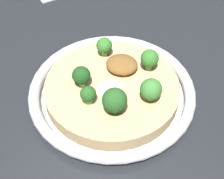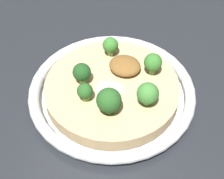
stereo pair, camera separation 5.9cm
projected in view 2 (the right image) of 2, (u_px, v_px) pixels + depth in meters
ground_plane at (112, 97)px, 0.61m from camera, size 6.00×6.00×0.00m
risotto_bowl at (112, 91)px, 0.60m from camera, size 0.29×0.29×0.03m
cheese_sprinkle at (110, 86)px, 0.57m from camera, size 0.04×0.04×0.02m
crispy_onion_garnish at (125, 66)px, 0.60m from camera, size 0.06×0.05×0.02m
broccoli_left at (82, 73)px, 0.57m from camera, size 0.03×0.03×0.04m
broccoli_front_left at (85, 92)px, 0.55m from camera, size 0.03×0.03×0.03m
broccoli_right at (148, 94)px, 0.54m from camera, size 0.04×0.04×0.04m
broccoli_front_right at (109, 101)px, 0.52m from camera, size 0.04×0.04×0.05m
broccoli_back_right at (153, 63)px, 0.58m from camera, size 0.03×0.03×0.04m
broccoli_back at (110, 46)px, 0.62m from camera, size 0.03×0.03×0.04m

